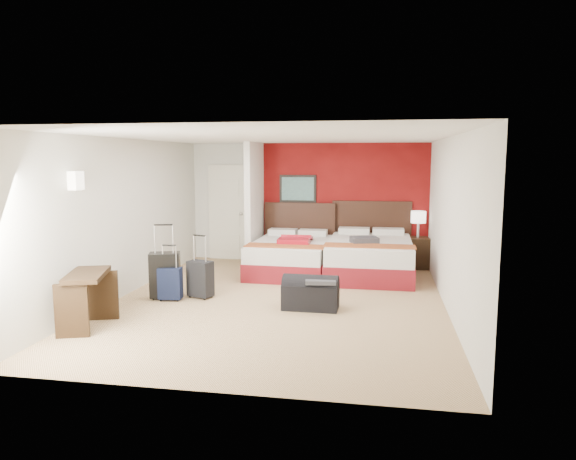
% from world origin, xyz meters
% --- Properties ---
extents(ground, '(6.50, 6.50, 0.00)m').
position_xyz_m(ground, '(0.00, 0.00, 0.00)').
color(ground, tan).
rests_on(ground, ground).
extents(room_walls, '(5.02, 6.52, 2.50)m').
position_xyz_m(room_walls, '(-1.40, 1.42, 1.26)').
color(room_walls, silver).
rests_on(room_walls, ground).
extents(red_accent_panel, '(3.50, 0.04, 2.50)m').
position_xyz_m(red_accent_panel, '(0.75, 3.23, 1.25)').
color(red_accent_panel, maroon).
rests_on(red_accent_panel, ground).
extents(partition_wall, '(0.12, 1.20, 2.50)m').
position_xyz_m(partition_wall, '(-1.00, 2.61, 1.25)').
color(partition_wall, silver).
rests_on(partition_wall, ground).
extents(entry_door, '(0.82, 0.06, 2.05)m').
position_xyz_m(entry_door, '(-1.75, 3.20, 1.02)').
color(entry_door, silver).
rests_on(entry_door, ground).
extents(bed_left, '(1.48, 2.08, 0.61)m').
position_xyz_m(bed_left, '(-0.15, 2.04, 0.31)').
color(bed_left, white).
rests_on(bed_left, ground).
extents(bed_right, '(1.55, 2.21, 0.66)m').
position_xyz_m(bed_right, '(1.34, 2.04, 0.33)').
color(bed_right, white).
rests_on(bed_right, ground).
extents(red_suitcase_open, '(0.60, 0.82, 0.10)m').
position_xyz_m(red_suitcase_open, '(-0.05, 1.94, 0.66)').
color(red_suitcase_open, '#A10D1C').
rests_on(red_suitcase_open, bed_left).
extents(jacket_bundle, '(0.55, 0.49, 0.11)m').
position_xyz_m(jacket_bundle, '(1.24, 1.74, 0.72)').
color(jacket_bundle, '#3E3E43').
rests_on(jacket_bundle, bed_right).
extents(nightstand, '(0.48, 0.48, 0.62)m').
position_xyz_m(nightstand, '(2.27, 2.90, 0.31)').
color(nightstand, black).
rests_on(nightstand, ground).
extents(table_lamp, '(0.39, 0.39, 0.53)m').
position_xyz_m(table_lamp, '(2.27, 2.90, 0.88)').
color(table_lamp, silver).
rests_on(table_lamp, nightstand).
extents(suitcase_black, '(0.53, 0.42, 0.70)m').
position_xyz_m(suitcase_black, '(-1.78, -0.15, 0.35)').
color(suitcase_black, black).
rests_on(suitcase_black, ground).
extents(suitcase_charcoal, '(0.43, 0.34, 0.56)m').
position_xyz_m(suitcase_charcoal, '(-1.25, -0.02, 0.28)').
color(suitcase_charcoal, black).
rests_on(suitcase_charcoal, ground).
extents(suitcase_navy, '(0.37, 0.25, 0.48)m').
position_xyz_m(suitcase_navy, '(-1.66, -0.25, 0.24)').
color(suitcase_navy, black).
rests_on(suitcase_navy, ground).
extents(duffel_bag, '(0.81, 0.44, 0.41)m').
position_xyz_m(duffel_bag, '(0.54, -0.32, 0.20)').
color(duffel_bag, black).
rests_on(duffel_bag, ground).
extents(jacket_draped, '(0.47, 0.41, 0.06)m').
position_xyz_m(jacket_draped, '(0.69, -0.37, 0.44)').
color(jacket_draped, '#3D3C42').
rests_on(jacket_draped, duffel_bag).
extents(desk, '(0.69, 0.98, 0.74)m').
position_xyz_m(desk, '(-2.17, -1.71, 0.37)').
color(desk, black).
rests_on(desk, ground).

